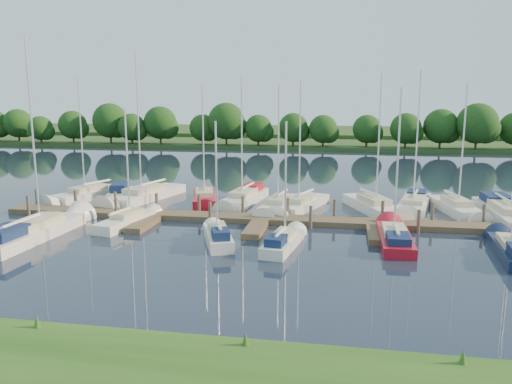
% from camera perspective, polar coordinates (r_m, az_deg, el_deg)
% --- Properties ---
extents(ground, '(260.00, 260.00, 0.00)m').
position_cam_1_polar(ground, '(29.06, -1.82, -7.15)').
color(ground, '#192433').
rests_on(ground, ground).
extents(dock, '(40.00, 6.00, 0.40)m').
position_cam_1_polar(dock, '(35.92, 0.56, -3.36)').
color(dock, '#4A3929').
rests_on(dock, ground).
extents(mooring_pilings, '(38.24, 2.84, 2.00)m').
position_cam_1_polar(mooring_pilings, '(36.91, 0.85, -2.35)').
color(mooring_pilings, '#473D33').
rests_on(mooring_pilings, ground).
extents(far_shore, '(180.00, 30.00, 0.60)m').
position_cam_1_polar(far_shore, '(102.61, 6.79, 5.68)').
color(far_shore, '#28451A').
rests_on(far_shore, ground).
extents(distant_hill, '(220.00, 40.00, 1.40)m').
position_cam_1_polar(distant_hill, '(127.48, 7.45, 6.78)').
color(distant_hill, '#314E22').
rests_on(distant_hill, ground).
extents(treeline, '(144.61, 10.09, 8.28)m').
position_cam_1_polar(treeline, '(89.05, 8.96, 7.37)').
color(treeline, '#38281C').
rests_on(treeline, ground).
extents(sailboat_n_0, '(4.48, 8.68, 11.18)m').
position_cam_1_polar(sailboat_n_0, '(47.41, -18.69, -0.42)').
color(sailboat_n_0, silver).
rests_on(sailboat_n_0, ground).
extents(motorboat, '(2.86, 5.88, 1.65)m').
position_cam_1_polar(motorboat, '(47.01, -15.31, -0.24)').
color(motorboat, silver).
rests_on(motorboat, ground).
extents(sailboat_n_2, '(4.62, 10.45, 13.11)m').
position_cam_1_polar(sailboat_n_2, '(45.41, -12.74, -0.58)').
color(sailboat_n_2, silver).
rests_on(sailboat_n_2, ground).
extents(sailboat_n_3, '(3.82, 8.28, 10.49)m').
position_cam_1_polar(sailboat_n_3, '(43.63, -5.91, -0.83)').
color(sailboat_n_3, '#A50F1E').
rests_on(sailboat_n_3, ground).
extents(sailboat_n_4, '(3.10, 8.85, 11.23)m').
position_cam_1_polar(sailboat_n_4, '(42.97, -1.40, -0.87)').
color(sailboat_n_4, silver).
rests_on(sailboat_n_4, ground).
extents(sailboat_n_5, '(2.86, 8.13, 10.33)m').
position_cam_1_polar(sailboat_n_5, '(40.26, 2.63, -1.74)').
color(sailboat_n_5, silver).
rests_on(sailboat_n_5, ground).
extents(sailboat_n_6, '(4.20, 8.35, 10.66)m').
position_cam_1_polar(sailboat_n_6, '(40.72, 5.06, -1.63)').
color(sailboat_n_6, silver).
rests_on(sailboat_n_6, ground).
extents(sailboat_n_7, '(4.72, 8.60, 11.24)m').
position_cam_1_polar(sailboat_n_7, '(40.74, 13.34, -1.86)').
color(sailboat_n_7, silver).
rests_on(sailboat_n_7, ground).
extents(sailboat_n_8, '(3.83, 9.23, 11.47)m').
position_cam_1_polar(sailboat_n_8, '(42.88, 17.57, -1.43)').
color(sailboat_n_8, silver).
rests_on(sailboat_n_8, ground).
extents(sailboat_n_9, '(3.23, 8.16, 10.45)m').
position_cam_1_polar(sailboat_n_9, '(42.30, 21.94, -1.89)').
color(sailboat_n_9, silver).
rests_on(sailboat_n_9, ground).
extents(sailboat_n_10, '(2.82, 10.99, 13.87)m').
position_cam_1_polar(sailboat_n_10, '(41.42, 26.89, -2.45)').
color(sailboat_n_10, silver).
rests_on(sailboat_n_10, ground).
extents(sailboat_s_0, '(2.73, 10.34, 13.08)m').
position_cam_1_polar(sailboat_s_0, '(35.46, -23.86, -4.24)').
color(sailboat_s_0, silver).
rests_on(sailboat_s_0, ground).
extents(sailboat_s_1, '(2.57, 6.69, 8.63)m').
position_cam_1_polar(sailboat_s_1, '(36.64, -14.42, -3.30)').
color(sailboat_s_1, silver).
rests_on(sailboat_s_1, ground).
extents(sailboat_s_2, '(3.10, 5.94, 7.93)m').
position_cam_1_polar(sailboat_s_2, '(31.38, -4.38, -5.19)').
color(sailboat_s_2, silver).
rests_on(sailboat_s_2, ground).
extents(sailboat_s_3, '(2.18, 6.12, 7.93)m').
position_cam_1_polar(sailboat_s_3, '(30.27, 3.15, -5.80)').
color(sailboat_s_3, silver).
rests_on(sailboat_s_3, ground).
extents(sailboat_s_4, '(1.86, 7.77, 9.87)m').
position_cam_1_polar(sailboat_s_4, '(32.48, 15.53, -5.06)').
color(sailboat_s_4, '#A50F1E').
rests_on(sailboat_s_4, ground).
extents(sailboat_s_5, '(2.19, 7.23, 9.22)m').
position_cam_1_polar(sailboat_s_5, '(32.18, 27.19, -5.99)').
color(sailboat_s_5, '#0F1933').
rests_on(sailboat_s_5, ground).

